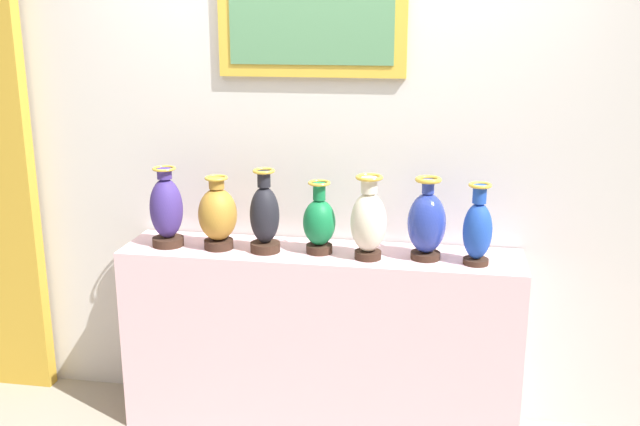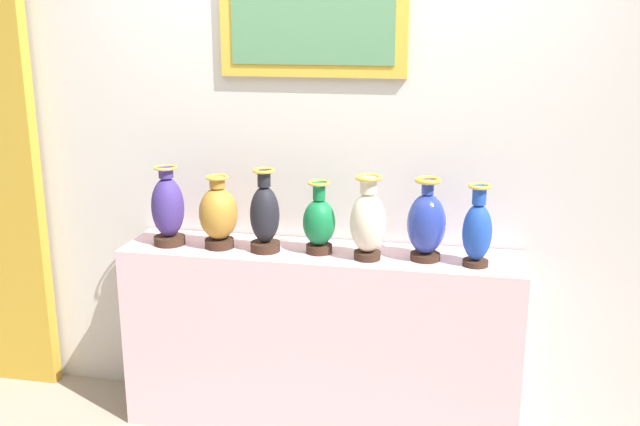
% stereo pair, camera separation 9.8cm
% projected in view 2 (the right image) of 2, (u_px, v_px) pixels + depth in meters
% --- Properties ---
extents(ground_plane, '(10.45, 10.45, 0.00)m').
position_uv_depth(ground_plane, '(320.00, 423.00, 3.80)').
color(ground_plane, gray).
extents(display_shelf, '(1.95, 0.41, 0.94)m').
position_uv_depth(display_shelf, '(320.00, 340.00, 3.68)').
color(display_shelf, beige).
rests_on(display_shelf, ground_plane).
extents(back_wall, '(4.45, 0.14, 3.12)m').
position_uv_depth(back_wall, '(330.00, 115.00, 3.64)').
color(back_wall, silver).
rests_on(back_wall, ground_plane).
extents(vase_indigo, '(0.16, 0.16, 0.40)m').
position_uv_depth(vase_indigo, '(168.00, 209.00, 3.62)').
color(vase_indigo, '#382319').
rests_on(vase_indigo, display_shelf).
extents(vase_ochre, '(0.19, 0.19, 0.36)m').
position_uv_depth(vase_ochre, '(218.00, 215.00, 3.57)').
color(vase_ochre, '#382319').
rests_on(vase_ochre, display_shelf).
extents(vase_onyx, '(0.15, 0.15, 0.41)m').
position_uv_depth(vase_onyx, '(265.00, 216.00, 3.52)').
color(vase_onyx, '#382319').
rests_on(vase_onyx, display_shelf).
extents(vase_emerald, '(0.16, 0.16, 0.35)m').
position_uv_depth(vase_emerald, '(318.00, 223.00, 3.50)').
color(vase_emerald, '#382319').
rests_on(vase_emerald, display_shelf).
extents(vase_ivory, '(0.17, 0.17, 0.40)m').
position_uv_depth(vase_ivory, '(368.00, 222.00, 3.40)').
color(vase_ivory, '#382319').
rests_on(vase_ivory, display_shelf).
extents(vase_cobalt, '(0.18, 0.18, 0.39)m').
position_uv_depth(vase_cobalt, '(426.00, 224.00, 3.39)').
color(vase_cobalt, '#382319').
rests_on(vase_cobalt, display_shelf).
extents(vase_sapphire, '(0.13, 0.13, 0.38)m').
position_uv_depth(vase_sapphire, '(477.00, 231.00, 3.31)').
color(vase_sapphire, '#382319').
rests_on(vase_sapphire, display_shelf).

